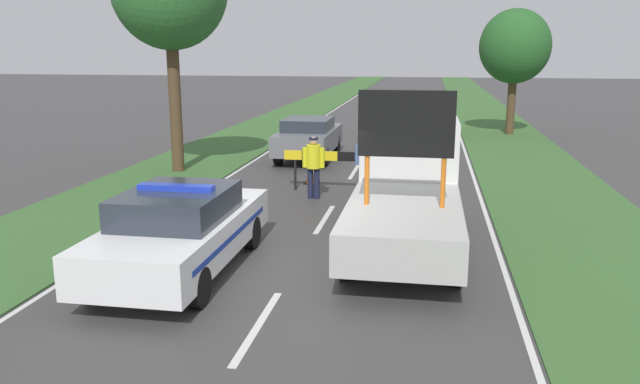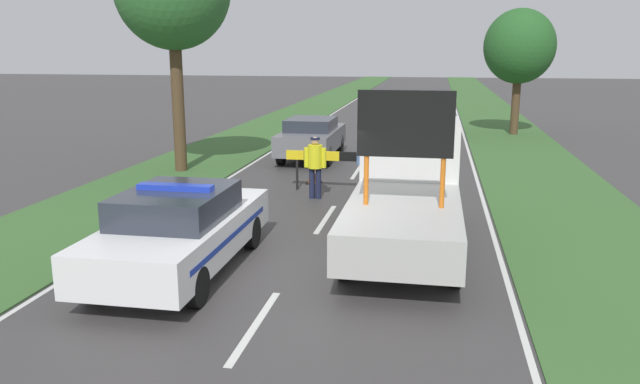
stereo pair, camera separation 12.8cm
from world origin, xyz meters
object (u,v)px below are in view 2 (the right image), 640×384
queued_car_suv_grey (312,137)px  pedestrian_civilian (368,160)px  police_car (180,229)px  roadside_tree_near_right (519,47)px  work_truck (407,187)px  queued_car_sedan_silver (423,118)px  road_barrier (339,159)px  traffic_cone_near_police (314,174)px  police_officer (315,162)px  traffic_cone_centre_front (398,176)px

queued_car_suv_grey → pedestrian_civilian: bearing=115.4°
police_car → roadside_tree_near_right: (8.01, 20.07, 3.22)m
work_truck → pedestrian_civilian: work_truck is taller
work_truck → queued_car_suv_grey: (-3.87, 9.34, -0.35)m
queued_car_sedan_silver → road_barrier: bearing=80.7°
work_truck → road_barrier: (-2.07, 4.24, -0.21)m
road_barrier → traffic_cone_near_police: road_barrier is taller
work_truck → roadside_tree_near_right: 18.14m
pedestrian_civilian → queued_car_suv_grey: (-2.64, 5.57, -0.21)m
work_truck → traffic_cone_near_police: work_truck is taller
pedestrian_civilian → roadside_tree_near_right: (5.36, 13.66, 3.00)m
police_officer → roadside_tree_near_right: size_ratio=0.29×
pedestrian_civilian → queued_car_sedan_silver: 12.93m
road_barrier → pedestrian_civilian: pedestrian_civilian is taller
pedestrian_civilian → traffic_cone_centre_front: size_ratio=3.44×
police_car → queued_car_sedan_silver: size_ratio=1.06×
road_barrier → traffic_cone_near_police: (-0.91, 0.92, -0.63)m
work_truck → queued_car_sedan_silver: size_ratio=1.31×
traffic_cone_centre_front → work_truck: bearing=-84.8°
traffic_cone_centre_front → queued_car_suv_grey: bearing=130.9°
police_officer → traffic_cone_centre_front: bearing=-114.8°
police_car → road_barrier: (1.81, 6.87, 0.15)m
traffic_cone_near_police → queued_car_sedan_silver: 11.87m
traffic_cone_near_police → roadside_tree_near_right: roadside_tree_near_right is taller
police_car → traffic_cone_centre_front: police_car is taller
traffic_cone_near_police → traffic_cone_centre_front: bearing=6.5°
police_car → traffic_cone_near_police: size_ratio=8.21×
police_officer → pedestrian_civilian: (1.35, 0.49, 0.01)m
road_barrier → queued_car_sedan_silver: (2.04, 12.41, -0.16)m
road_barrier → queued_car_sedan_silver: 12.57m
police_car → road_barrier: police_car is taller
pedestrian_civilian → traffic_cone_centre_front: pedestrian_civilian is taller
work_truck → traffic_cone_centre_front: 5.53m
police_officer → roadside_tree_near_right: (6.71, 14.15, 3.01)m
traffic_cone_centre_front → queued_car_sedan_silver: size_ratio=0.11×
road_barrier → traffic_cone_centre_front: bearing=33.6°
pedestrian_civilian → traffic_cone_near_police: (-1.75, 1.38, -0.70)m
police_car → queued_car_suv_grey: 11.98m
queued_car_sedan_silver → traffic_cone_near_police: bearing=75.6°
police_officer → pedestrian_civilian: bearing=-140.9°
police_car → police_officer: size_ratio=2.94×
police_car → work_truck: work_truck is taller
police_car → queued_car_sedan_silver: 19.66m
road_barrier → traffic_cone_centre_front: (1.58, 1.20, -0.69)m
work_truck → traffic_cone_centre_front: bearing=-81.6°
traffic_cone_centre_front → roadside_tree_near_right: size_ratio=0.09×
road_barrier → police_officer: police_officer is taller
work_truck → traffic_cone_near_police: bearing=-56.7°
road_barrier → traffic_cone_centre_front: 2.10m
work_truck → traffic_cone_centre_front: work_truck is taller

